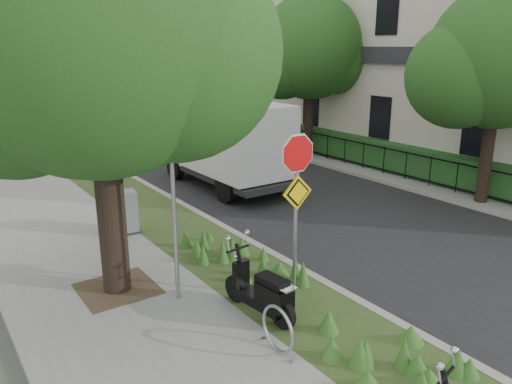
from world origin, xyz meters
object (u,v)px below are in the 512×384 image
sign_assembly (297,184)px  utility_cabinet (122,213)px  box_truck (227,140)px  scooter_near (266,297)px

sign_assembly → utility_cabinet: bearing=105.5°
utility_cabinet → sign_assembly: bearing=-74.5°
utility_cabinet → box_truck: bearing=28.1°
scooter_near → box_truck: bearing=62.6°
sign_assembly → utility_cabinet: sign_assembly is taller
sign_assembly → box_truck: (3.18, 7.52, -0.71)m
sign_assembly → box_truck: 8.19m
sign_assembly → scooter_near: (-0.88, -0.30, -1.81)m
box_truck → sign_assembly: bearing=-112.9°
scooter_near → utility_cabinet: bearing=95.7°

